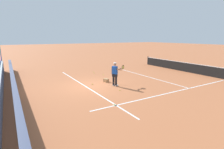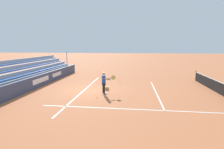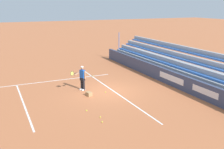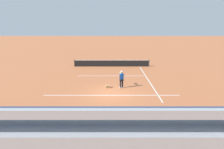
# 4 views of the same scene
# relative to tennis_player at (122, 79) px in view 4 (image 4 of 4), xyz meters

# --- Properties ---
(ground_plane) EXTENTS (160.00, 160.00, 0.00)m
(ground_plane) POSITION_rel_tennis_player_xyz_m (-0.95, -1.39, -0.89)
(ground_plane) COLOR #B7663D
(court_baseline_white) EXTENTS (12.00, 0.10, 0.01)m
(court_baseline_white) POSITION_rel_tennis_player_xyz_m (-0.95, -1.89, -0.89)
(court_baseline_white) COLOR white
(court_baseline_white) RESTS_ON ground
(court_sideline_white) EXTENTS (0.10, 12.00, 0.01)m
(court_sideline_white) POSITION_rel_tennis_player_xyz_m (3.16, 2.61, -0.89)
(court_sideline_white) COLOR white
(court_sideline_white) RESTS_ON ground
(court_service_line_white) EXTENTS (8.22, 0.10, 0.01)m
(court_service_line_white) POSITION_rel_tennis_player_xyz_m (-0.95, 4.11, -0.89)
(court_service_line_white) COLOR white
(court_service_line_white) RESTS_ON ground
(back_wall_sponsor_board) EXTENTS (20.51, 0.25, 1.10)m
(back_wall_sponsor_board) POSITION_rel_tennis_player_xyz_m (-0.97, -6.37, -0.34)
(back_wall_sponsor_board) COLOR #384260
(back_wall_sponsor_board) RESTS_ON ground
(bleacher_stand) EXTENTS (19.48, 2.40, 2.95)m
(bleacher_stand) POSITION_rel_tennis_player_xyz_m (-0.95, -8.20, -0.17)
(bleacher_stand) COLOR #9EA3A8
(bleacher_stand) RESTS_ON ground
(tennis_player) EXTENTS (0.57, 1.08, 1.71)m
(tennis_player) POSITION_rel_tennis_player_xyz_m (0.00, 0.00, 0.00)
(tennis_player) COLOR black
(tennis_player) RESTS_ON ground
(ball_box_cardboard) EXTENTS (0.46, 0.38, 0.26)m
(ball_box_cardboard) POSITION_rel_tennis_player_xyz_m (-1.35, 0.00, -0.76)
(ball_box_cardboard) COLOR #A87F51
(ball_box_cardboard) RESTS_ON ground
(tennis_ball_near_player) EXTENTS (0.07, 0.07, 0.07)m
(tennis_ball_near_player) POSITION_rel_tennis_player_xyz_m (3.11, -1.97, -0.86)
(tennis_ball_near_player) COLOR #CCE533
(tennis_ball_near_player) RESTS_ON ground
(tennis_ball_far_left) EXTENTS (0.07, 0.07, 0.07)m
(tennis_ball_far_left) POSITION_rel_tennis_player_xyz_m (-5.44, 0.78, -0.86)
(tennis_ball_far_left) COLOR #CCE533
(tennis_ball_far_left) RESTS_ON ground
(tennis_ball_on_baseline) EXTENTS (0.07, 0.07, 0.07)m
(tennis_ball_on_baseline) POSITION_rel_tennis_player_xyz_m (1.15, -0.34, -0.86)
(tennis_ball_on_baseline) COLOR #CCE533
(tennis_ball_on_baseline) RESTS_ON ground
(tennis_ball_stray_back) EXTENTS (0.07, 0.07, 0.07)m
(tennis_ball_stray_back) POSITION_rel_tennis_player_xyz_m (-3.70, 1.01, -0.86)
(tennis_ball_stray_back) COLOR #CCE533
(tennis_ball_stray_back) RESTS_ON ground
(tennis_ball_midcourt) EXTENTS (0.07, 0.07, 0.07)m
(tennis_ball_midcourt) POSITION_rel_tennis_player_xyz_m (-4.86, 0.64, -0.86)
(tennis_ball_midcourt) COLOR #CCE533
(tennis_ball_midcourt) RESTS_ON ground
(tennis_ball_by_box) EXTENTS (0.07, 0.07, 0.07)m
(tennis_ball_by_box) POSITION_rel_tennis_player_xyz_m (-1.19, -1.26, -0.86)
(tennis_ball_by_box) COLOR #CCE533
(tennis_ball_by_box) RESTS_ON ground
(tennis_net) EXTENTS (11.09, 0.09, 1.07)m
(tennis_net) POSITION_rel_tennis_player_xyz_m (-0.95, 8.99, -0.40)
(tennis_net) COLOR #33383D
(tennis_net) RESTS_ON ground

